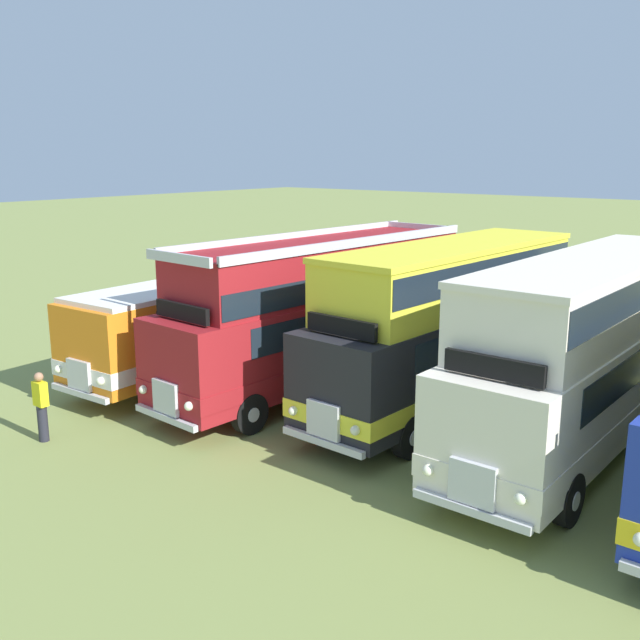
{
  "coord_description": "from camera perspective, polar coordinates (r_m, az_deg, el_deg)",
  "views": [
    {
      "loc": [
        1.33,
        -16.31,
        6.78
      ],
      "look_at": [
        -11.96,
        0.44,
        1.84
      ],
      "focal_mm": 40.41,
      "sensor_mm": 36.0,
      "label": 1
    }
  ],
  "objects": [
    {
      "name": "bus_first_in_row",
      "position": [
        23.6,
        -7.2,
        0.61
      ],
      "size": [
        3.06,
        11.7,
        2.99
      ],
      "color": "orange",
      "rests_on": "ground"
    },
    {
      "name": "marshal_person",
      "position": [
        18.61,
        -21.2,
        -6.38
      ],
      "size": [
        0.36,
        0.24,
        1.73
      ],
      "color": "#23232D",
      "rests_on": "ground"
    },
    {
      "name": "bus_third_in_row",
      "position": [
        19.49,
        10.17,
        0.01
      ],
      "size": [
        3.02,
        10.16,
        4.49
      ],
      "color": "black",
      "rests_on": "ground"
    },
    {
      "name": "bus_second_in_row",
      "position": [
        21.07,
        0.28,
        0.89
      ],
      "size": [
        3.19,
        11.36,
        4.52
      ],
      "color": "maroon",
      "rests_on": "ground"
    },
    {
      "name": "bus_fourth_in_row",
      "position": [
        17.92,
        20.64,
        -1.76
      ],
      "size": [
        2.69,
        11.37,
        4.49
      ],
      "color": "silver",
      "rests_on": "ground"
    }
  ]
}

